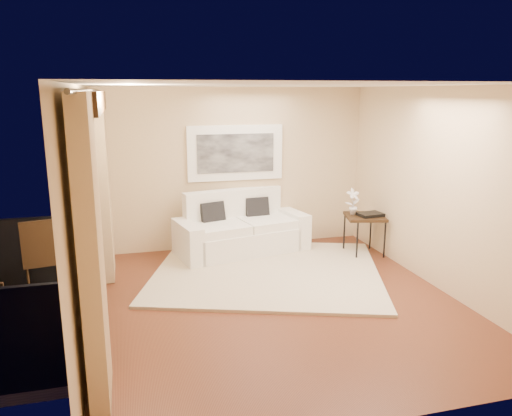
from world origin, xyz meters
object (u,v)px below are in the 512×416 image
object	(u,v)px
sofa	(240,231)
side_table	(365,219)
orchid	(353,202)
balcony_chair_far	(41,253)

from	to	relation	value
sofa	side_table	bearing A→B (deg)	-29.90
side_table	orchid	size ratio (longest dim) A/B	1.68
sofa	orchid	size ratio (longest dim) A/B	5.23
side_table	balcony_chair_far	size ratio (longest dim) A/B	0.68
sofa	balcony_chair_far	world-z (taller)	balcony_chair_far
orchid	balcony_chair_far	distance (m)	4.71
side_table	balcony_chair_far	xyz separation A→B (m)	(-4.83, -0.58, 0.02)
orchid	balcony_chair_far	bearing A→B (deg)	-171.67
sofa	side_table	distance (m)	2.06
orchid	sofa	bearing A→B (deg)	163.54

